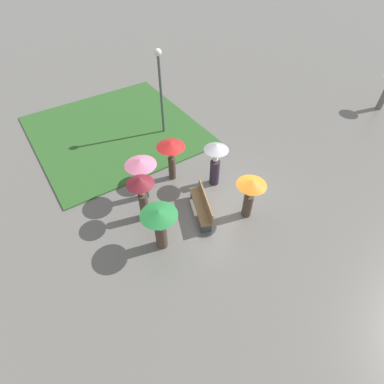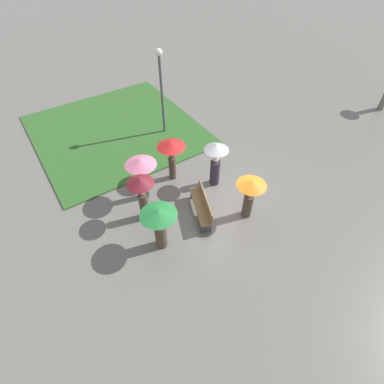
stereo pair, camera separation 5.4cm
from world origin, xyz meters
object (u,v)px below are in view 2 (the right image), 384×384
(crowd_person_orange, at_px, (250,191))
(crowd_person_green, at_px, (159,222))
(crowd_person_red, at_px, (171,151))
(crowd_person_grey, at_px, (216,158))
(crowd_person_pink, at_px, (141,168))
(lamp_post, at_px, (161,82))
(crowd_person_maroon, at_px, (141,190))
(park_bench, at_px, (202,205))

(crowd_person_orange, bearing_deg, crowd_person_green, 99.86)
(crowd_person_red, height_order, crowd_person_grey, crowd_person_grey)
(crowd_person_pink, bearing_deg, lamp_post, 23.07)
(lamp_post, relative_size, crowd_person_orange, 2.32)
(crowd_person_orange, height_order, crowd_person_grey, crowd_person_grey)
(crowd_person_red, relative_size, crowd_person_maroon, 0.93)
(crowd_person_red, distance_m, crowd_person_pink, 1.53)
(crowd_person_green, relative_size, crowd_person_grey, 0.89)
(crowd_person_grey, distance_m, crowd_person_pink, 2.89)
(crowd_person_orange, relative_size, crowd_person_maroon, 0.89)
(crowd_person_maroon, bearing_deg, crowd_person_red, -100.05)
(lamp_post, xyz_separation_m, crowd_person_maroon, (4.47, -3.38, -1.24))
(lamp_post, xyz_separation_m, crowd_person_pink, (3.52, -2.90, -1.15))
(park_bench, bearing_deg, crowd_person_red, -161.50)
(crowd_person_pink, bearing_deg, crowd_person_red, -13.86)
(lamp_post, distance_m, crowd_person_green, 7.00)
(lamp_post, distance_m, crowd_person_orange, 6.61)
(crowd_person_green, distance_m, crowd_person_red, 3.45)
(lamp_post, height_order, crowd_person_maroon, lamp_post)
(crowd_person_red, relative_size, crowd_person_grey, 0.92)
(crowd_person_green, distance_m, crowd_person_grey, 3.66)
(park_bench, distance_m, crowd_person_orange, 1.82)
(crowd_person_pink, bearing_deg, park_bench, -82.76)
(park_bench, xyz_separation_m, crowd_person_maroon, (-1.02, -1.85, 0.92))
(crowd_person_green, bearing_deg, crowd_person_maroon, -153.02)
(crowd_person_pink, bearing_deg, crowd_person_grey, -45.25)
(crowd_person_red, distance_m, crowd_person_maroon, 2.37)
(park_bench, xyz_separation_m, crowd_person_orange, (0.96, 1.34, 0.77))
(crowd_person_red, bearing_deg, crowd_person_green, 148.03)
(park_bench, height_order, crowd_person_red, crowd_person_red)
(park_bench, relative_size, crowd_person_pink, 1.04)
(crowd_person_grey, height_order, crowd_person_pink, crowd_person_grey)
(crowd_person_grey, relative_size, crowd_person_maroon, 1.00)
(crowd_person_maroon, bearing_deg, lamp_post, -80.81)
(crowd_person_green, height_order, crowd_person_maroon, crowd_person_maroon)
(crowd_person_orange, xyz_separation_m, crowd_person_pink, (-2.94, -2.71, 0.24))
(crowd_person_pink, bearing_deg, crowd_person_green, -131.56)
(crowd_person_green, height_order, crowd_person_orange, crowd_person_green)
(crowd_person_green, relative_size, crowd_person_pink, 0.94)
(lamp_post, relative_size, crowd_person_red, 2.23)
(park_bench, distance_m, crowd_person_green, 2.14)
(lamp_post, bearing_deg, crowd_person_orange, -1.67)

